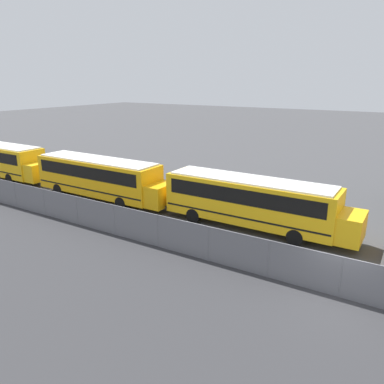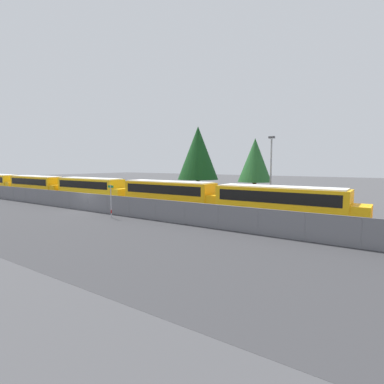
{
  "view_description": "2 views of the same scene",
  "coord_description": "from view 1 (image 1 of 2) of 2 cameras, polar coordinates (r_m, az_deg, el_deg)",
  "views": [
    {
      "loc": [
        1.92,
        -14.33,
        8.38
      ],
      "look_at": [
        -9.7,
        4.47,
        1.74
      ],
      "focal_mm": 35.0,
      "sensor_mm": 36.0,
      "label": 1
    },
    {
      "loc": [
        25.44,
        -18.67,
        4.69
      ],
      "look_at": [
        9.94,
        4.09,
        2.11
      ],
      "focal_mm": 28.0,
      "sensor_mm": 36.0,
      "label": 2
    }
  ],
  "objects": [
    {
      "name": "ground_plane",
      "position": [
        16.71,
        21.4,
        -14.66
      ],
      "size": [
        200.0,
        200.0,
        0.0
      ],
      "primitive_type": "plane",
      "color": "#424244"
    },
    {
      "name": "fence",
      "position": [
        16.27,
        21.74,
        -11.91
      ],
      "size": [
        84.27,
        0.07,
        1.78
      ],
      "color": "#9EA0A5",
      "rests_on": "ground_plane"
    },
    {
      "name": "school_bus_0",
      "position": [
        37.47,
        -27.28,
        4.66
      ],
      "size": [
        11.41,
        2.44,
        2.97
      ],
      "color": "yellow",
      "rests_on": "ground_plane"
    },
    {
      "name": "school_bus_1",
      "position": [
        27.85,
        -13.81,
        2.45
      ],
      "size": [
        11.41,
        2.44,
        2.97
      ],
      "color": "#EDA80F",
      "rests_on": "ground_plane"
    },
    {
      "name": "school_bus_2",
      "position": [
        21.88,
        9.27,
        -1.14
      ],
      "size": [
        11.41,
        2.44,
        2.97
      ],
      "color": "yellow",
      "rests_on": "ground_plane"
    }
  ]
}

